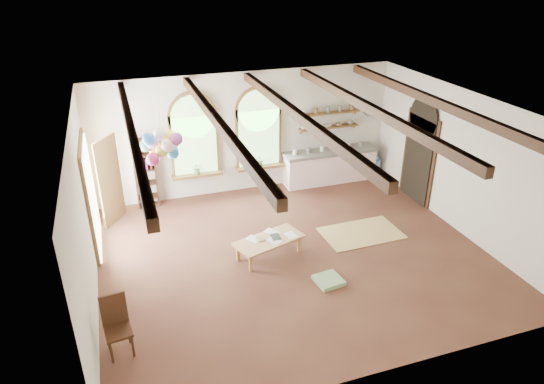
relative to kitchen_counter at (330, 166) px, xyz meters
name	(u,v)px	position (x,y,z in m)	size (l,w,h in m)	color
floor	(293,254)	(-2.30, -3.20, -0.48)	(8.00, 8.00, 0.00)	brown
ceiling_beams	(297,114)	(-2.30, -3.20, 2.62)	(6.20, 6.80, 0.18)	#3D2513
window_left	(194,138)	(-3.70, 0.23, 1.16)	(1.30, 0.28, 2.20)	brown
window_right	(259,131)	(-2.00, 0.23, 1.16)	(1.30, 0.28, 2.20)	brown
left_doorway	(91,197)	(-6.25, -1.40, 0.67)	(0.10, 1.90, 2.50)	brown
right_doorway	(418,160)	(1.65, -1.70, 0.62)	(0.10, 1.30, 2.40)	black
kitchen_counter	(330,166)	(0.00, 0.00, 0.00)	(2.68, 0.62, 0.94)	#F7D1D4
wall_shelf_lower	(329,127)	(0.00, 0.18, 1.07)	(1.70, 0.24, 0.04)	brown
wall_shelf_upper	(330,113)	(0.00, 0.18, 1.47)	(1.70, 0.24, 0.04)	brown
wall_clock	(369,110)	(1.25, 0.25, 1.42)	(0.32, 0.32, 0.04)	black
bookshelf	(145,173)	(-5.00, 0.12, 0.42)	(0.53, 0.32, 1.80)	#3D2513
coffee_table	(269,241)	(-2.81, -3.09, -0.11)	(1.58, 1.07, 0.41)	#AC714F
side_chair	(119,337)	(-5.95, -4.98, -0.18)	(0.46, 0.46, 1.03)	#3D2513
floor_mat	(361,233)	(-0.50, -2.89, -0.47)	(1.80, 1.11, 0.02)	tan
floor_cushion	(329,280)	(-2.00, -4.35, -0.43)	(0.50, 0.50, 0.09)	#7D9F6D
water_jug_a	(375,166)	(1.45, 0.00, -0.21)	(0.32, 0.32, 0.61)	#5D8EC9
water_jug_b	(366,167)	(1.18, 0.00, -0.21)	(0.32, 0.32, 0.63)	#5D8EC9
balloon_cluster	(162,145)	(-4.71, -1.96, 1.86)	(0.83, 0.88, 1.16)	silver
table_book	(257,240)	(-3.06, -3.05, -0.05)	(0.15, 0.22, 0.02)	olive
tablet	(276,237)	(-2.66, -3.06, -0.06)	(0.19, 0.27, 0.01)	black
potted_plant_left	(197,168)	(-3.70, 0.12, 0.37)	(0.27, 0.23, 0.30)	#598C4C
potted_plant_right	(260,160)	(-2.00, 0.12, 0.37)	(0.27, 0.23, 0.30)	#598C4C
shelf_cup_a	(304,128)	(-0.75, 0.18, 1.14)	(0.12, 0.10, 0.10)	white
shelf_cup_b	(316,126)	(-0.40, 0.18, 1.14)	(0.10, 0.10, 0.09)	beige
shelf_bowl_a	(327,126)	(-0.05, 0.18, 1.12)	(0.22, 0.22, 0.05)	beige
shelf_bowl_b	(339,124)	(0.30, 0.18, 1.12)	(0.20, 0.20, 0.06)	#8C664C
shelf_vase	(351,121)	(0.65, 0.18, 1.19)	(0.18, 0.18, 0.19)	slate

